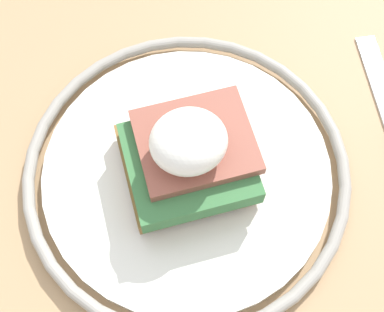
# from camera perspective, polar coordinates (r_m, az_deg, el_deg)

# --- Properties ---
(dining_table) EXTENTS (0.97, 0.77, 0.76)m
(dining_table) POSITION_cam_1_polar(r_m,az_deg,el_deg) (0.56, -0.25, -7.67)
(dining_table) COLOR tan
(dining_table) RESTS_ON ground_plane
(plate) EXTENTS (0.27, 0.27, 0.02)m
(plate) POSITION_cam_1_polar(r_m,az_deg,el_deg) (0.44, 0.00, -1.50)
(plate) COLOR silver
(plate) RESTS_ON dining_table
(sandwich) EXTENTS (0.10, 0.09, 0.08)m
(sandwich) POSITION_cam_1_polar(r_m,az_deg,el_deg) (0.40, 0.07, 0.36)
(sandwich) COLOR olive
(sandwich) RESTS_ON plate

